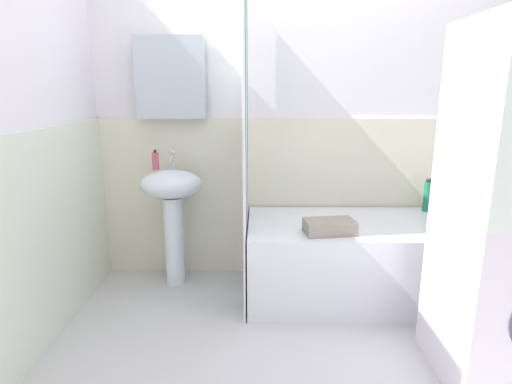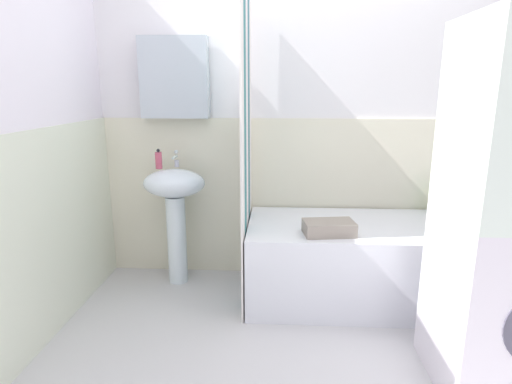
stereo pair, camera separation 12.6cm
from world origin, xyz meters
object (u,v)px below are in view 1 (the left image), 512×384
object	(u,v)px
soap_dispenser	(156,161)
body_wash_bottle	(439,200)
sink	(172,202)
towel_folded	(330,227)
bathtub	(358,260)
lotion_bottle	(427,196)

from	to	relation	value
soap_dispenser	body_wash_bottle	size ratio (longest dim) A/B	0.88
sink	towel_folded	size ratio (longest dim) A/B	2.78
soap_dispenser	body_wash_bottle	world-z (taller)	soap_dispenser
bathtub	sink	bearing A→B (deg)	171.73
sink	bathtub	world-z (taller)	sink
bathtub	towel_folded	distance (m)	0.45
soap_dispenser	bathtub	xyz separation A→B (m)	(1.41, -0.21, -0.65)
soap_dispenser	lotion_bottle	distance (m)	1.98
sink	soap_dispenser	bearing A→B (deg)	166.68
sink	body_wash_bottle	distance (m)	1.95
soap_dispenser	body_wash_bottle	bearing A→B (deg)	3.06
sink	soap_dispenser	xyz separation A→B (m)	(-0.11, 0.03, 0.29)
soap_dispenser	towel_folded	size ratio (longest dim) A/B	0.46
sink	bathtub	xyz separation A→B (m)	(1.30, -0.19, -0.36)
body_wash_bottle	soap_dispenser	bearing A→B (deg)	-176.94
sink	lotion_bottle	world-z (taller)	sink
towel_folded	sink	bearing A→B (deg)	159.12
sink	lotion_bottle	xyz separation A→B (m)	(1.85, 0.09, 0.02)
soap_dispenser	bathtub	world-z (taller)	soap_dispenser
soap_dispenser	bathtub	bearing A→B (deg)	-8.67
soap_dispenser	sink	bearing A→B (deg)	-13.32
sink	soap_dispenser	distance (m)	0.31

